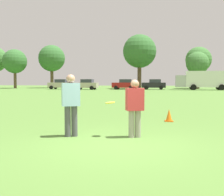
% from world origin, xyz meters
% --- Properties ---
extents(ground_plane, '(161.96, 161.96, 0.00)m').
position_xyz_m(ground_plane, '(0.00, 0.00, 0.00)').
color(ground_plane, '#517A33').
extents(player_thrower, '(0.56, 0.45, 1.74)m').
position_xyz_m(player_thrower, '(-1.39, 0.87, 0.98)').
color(player_thrower, '#4C4C51').
rests_on(player_thrower, ground).
extents(player_defender, '(0.53, 0.41, 1.59)m').
position_xyz_m(player_defender, '(0.38, 1.00, 0.89)').
color(player_defender, gray).
rests_on(player_defender, ground).
extents(frisbee, '(0.27, 0.27, 0.07)m').
position_xyz_m(frisbee, '(-0.31, 1.03, 0.95)').
color(frisbee, yellow).
extents(traffic_cone, '(0.32, 0.32, 0.48)m').
position_xyz_m(traffic_cone, '(1.53, 4.16, 0.23)').
color(traffic_cone, '#D8590C').
rests_on(traffic_cone, ground).
extents(parked_car_near_left, '(4.29, 2.39, 1.82)m').
position_xyz_m(parked_car_near_left, '(-15.52, 42.27, 0.92)').
color(parked_car_near_left, '#B7AD99').
rests_on(parked_car_near_left, ground).
extents(parked_car_mid_left, '(4.29, 2.39, 1.82)m').
position_xyz_m(parked_car_mid_left, '(-10.34, 40.84, 0.92)').
color(parked_car_mid_left, '#B7AD99').
rests_on(parked_car_mid_left, ground).
extents(parked_car_center, '(4.29, 2.39, 1.82)m').
position_xyz_m(parked_car_center, '(-3.73, 42.34, 0.92)').
color(parked_car_center, maroon).
rests_on(parked_car_center, ground).
extents(parked_car_mid_right, '(4.29, 2.39, 1.82)m').
position_xyz_m(parked_car_mid_right, '(1.49, 43.12, 0.92)').
color(parked_car_mid_right, black).
rests_on(parked_car_mid_right, ground).
extents(box_truck, '(8.62, 3.31, 3.18)m').
position_xyz_m(box_truck, '(9.57, 41.84, 1.75)').
color(box_truck, white).
rests_on(box_truck, ground).
extents(tree_west_maple, '(4.92, 4.92, 8.00)m').
position_xyz_m(tree_west_maple, '(-26.80, 47.16, 5.50)').
color(tree_west_maple, brown).
rests_on(tree_west_maple, ground).
extents(tree_center_elm, '(5.68, 5.68, 9.23)m').
position_xyz_m(tree_center_elm, '(-20.33, 51.09, 6.35)').
color(tree_center_elm, brown).
rests_on(tree_center_elm, ground).
extents(tree_east_birch, '(6.49, 6.49, 10.54)m').
position_xyz_m(tree_east_birch, '(-1.31, 47.87, 7.25)').
color(tree_east_birch, brown).
rests_on(tree_east_birch, ground).
extents(tree_east_oak, '(4.41, 4.41, 7.17)m').
position_xyz_m(tree_east_oak, '(9.85, 49.02, 4.93)').
color(tree_east_oak, brown).
rests_on(tree_east_oak, ground).
extents(tree_far_east_pine, '(5.13, 5.13, 8.33)m').
position_xyz_m(tree_far_east_pine, '(10.34, 50.91, 5.73)').
color(tree_far_east_pine, brown).
rests_on(tree_far_east_pine, ground).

